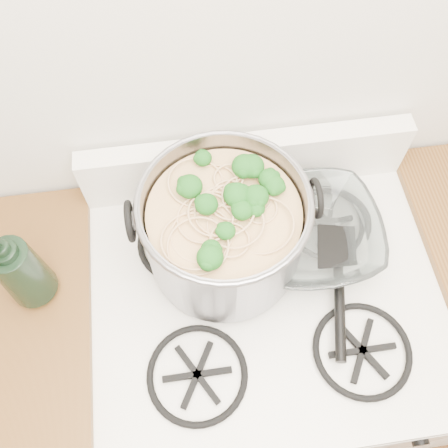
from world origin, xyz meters
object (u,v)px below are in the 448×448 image
(spatula, at_px, (338,247))
(glass_bowl, at_px, (312,236))
(stock_pot, at_px, (224,230))
(bottle, at_px, (17,266))
(gas_range, at_px, (255,351))

(spatula, distance_m, glass_bowl, 0.06)
(spatula, relative_size, glass_bowl, 2.64)
(stock_pot, bearing_deg, glass_bowl, 1.01)
(stock_pot, xyz_separation_m, bottle, (-0.41, -0.03, 0.02))
(glass_bowl, height_order, bottle, bottle)
(gas_range, distance_m, stock_pot, 0.61)
(stock_pot, xyz_separation_m, glass_bowl, (0.20, 0.00, -0.09))
(stock_pot, height_order, spatula, stock_pot)
(stock_pot, bearing_deg, spatula, -6.36)
(gas_range, distance_m, glass_bowl, 0.53)
(gas_range, relative_size, glass_bowl, 7.86)
(spatula, height_order, glass_bowl, glass_bowl)
(gas_range, bearing_deg, stock_pot, 126.09)
(gas_range, bearing_deg, spatula, 25.04)
(spatula, relative_size, bottle, 1.22)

